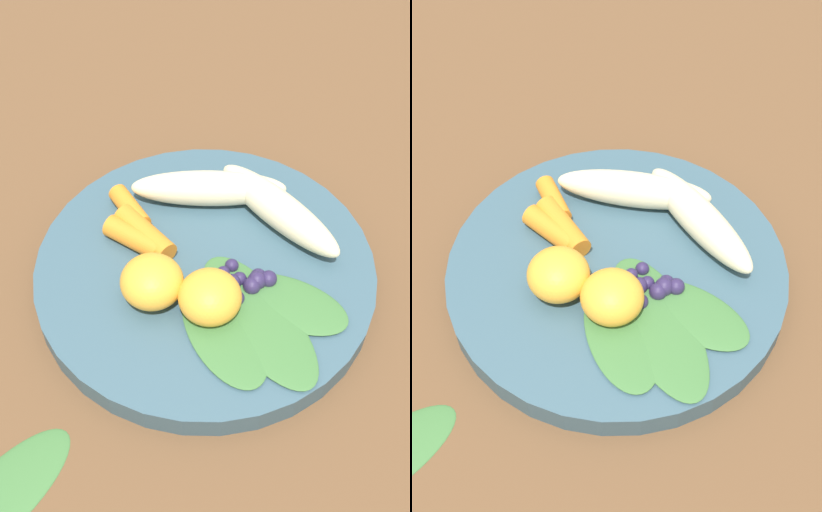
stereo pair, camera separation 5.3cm
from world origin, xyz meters
The scene contains 13 objects.
ground_plane centered at (0.00, 0.00, 0.00)m, with size 2.40×2.40×0.00m, color brown.
bowl centered at (0.00, 0.00, 0.01)m, with size 0.27×0.27×0.02m, color #385666.
banana_peeled_left centered at (0.07, -0.01, 0.04)m, with size 0.13×0.03×0.03m, color beige.
banana_peeled_right centered at (0.04, -0.06, 0.04)m, with size 0.13×0.03×0.03m, color beige.
orange_segment_near centered at (-0.05, 0.00, 0.04)m, with size 0.05×0.05×0.04m, color #F4A833.
orange_segment_far centered at (-0.03, 0.04, 0.04)m, with size 0.05×0.05×0.04m, color #F4A833.
carrot_front centered at (0.06, 0.06, 0.03)m, with size 0.02×0.02×0.05m, color orange.
carrot_mid_left centered at (0.03, 0.05, 0.03)m, with size 0.02×0.02×0.06m, color orange.
carrot_mid_right centered at (0.02, 0.06, 0.03)m, with size 0.02×0.02×0.05m, color orange.
blueberry_pile centered at (-0.03, -0.03, 0.03)m, with size 0.04×0.05×0.02m.
kale_leaf_left centered at (-0.07, -0.01, 0.02)m, with size 0.10×0.05×0.01m, color #3D7038.
kale_leaf_right centered at (-0.06, -0.04, 0.02)m, with size 0.14×0.05×0.01m, color #3D7038.
kale_leaf_rear centered at (-0.05, -0.06, 0.02)m, with size 0.09×0.05×0.01m, color #3D7038.
Camera 2 is at (-0.33, -0.03, 0.44)m, focal length 46.75 mm.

